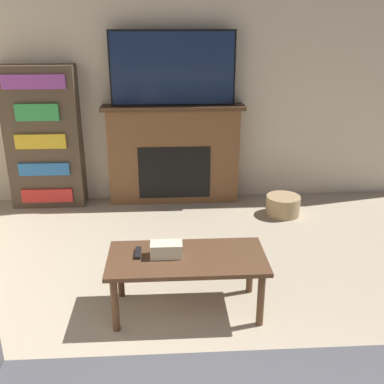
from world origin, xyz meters
name	(u,v)px	position (x,y,z in m)	size (l,w,h in m)	color
wall_back	(188,79)	(0.00, 4.27, 1.35)	(6.10, 0.06, 2.70)	beige
fireplace	(174,154)	(-0.17, 4.13, 0.55)	(1.54, 0.28, 1.10)	brown
tv	(173,69)	(-0.17, 4.11, 1.48)	(1.31, 0.03, 0.77)	black
coffee_table	(187,264)	(-0.13, 2.03, 0.38)	(1.09, 0.52, 0.43)	brown
tissue_box	(166,249)	(-0.27, 2.05, 0.48)	(0.22, 0.12, 0.10)	beige
remote_control	(138,253)	(-0.47, 2.08, 0.44)	(0.04, 0.15, 0.02)	black
bookshelf	(44,138)	(-1.57, 4.10, 0.76)	(0.78, 0.29, 1.53)	#4C3D2D
storage_basket	(283,205)	(0.97, 3.66, 0.10)	(0.36, 0.36, 0.21)	tan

